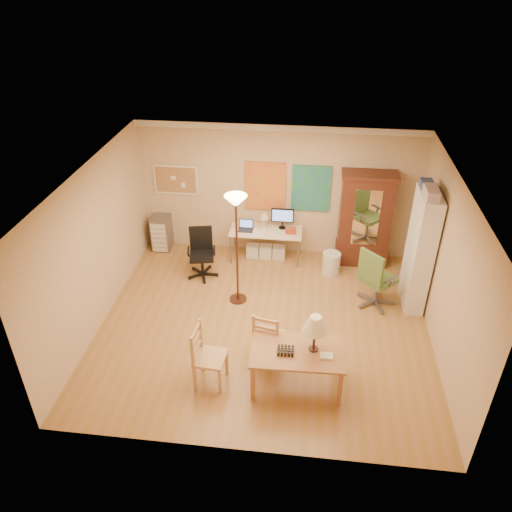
# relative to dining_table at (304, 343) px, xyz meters

# --- Properties ---
(floor) EXTENTS (5.50, 5.50, 0.00)m
(floor) POSITION_rel_dining_table_xyz_m (-0.69, 1.27, -0.79)
(floor) COLOR olive
(floor) RESTS_ON ground
(crown_molding) EXTENTS (5.50, 0.08, 0.12)m
(crown_molding) POSITION_rel_dining_table_xyz_m (-0.69, 3.73, 1.85)
(crown_molding) COLOR white
(crown_molding) RESTS_ON floor
(corkboard) EXTENTS (0.90, 0.04, 0.62)m
(corkboard) POSITION_rel_dining_table_xyz_m (-2.74, 3.74, 0.71)
(corkboard) COLOR tan
(corkboard) RESTS_ON floor
(art_panel_left) EXTENTS (0.80, 0.04, 1.00)m
(art_panel_left) POSITION_rel_dining_table_xyz_m (-0.94, 3.74, 0.66)
(art_panel_left) COLOR gold
(art_panel_left) RESTS_ON floor
(art_panel_right) EXTENTS (0.75, 0.04, 0.95)m
(art_panel_right) POSITION_rel_dining_table_xyz_m (-0.04, 3.74, 0.66)
(art_panel_right) COLOR teal
(art_panel_right) RESTS_ON floor
(dining_table) EXTENTS (1.34, 0.83, 1.24)m
(dining_table) POSITION_rel_dining_table_xyz_m (0.00, 0.00, 0.00)
(dining_table) COLOR brown
(dining_table) RESTS_ON floor
(ladder_chair_back) EXTENTS (0.50, 0.48, 0.91)m
(ladder_chair_back) POSITION_rel_dining_table_xyz_m (-0.54, 0.47, -0.36)
(ladder_chair_back) COLOR #B27C51
(ladder_chair_back) RESTS_ON floor
(ladder_chair_left) EXTENTS (0.47, 0.49, 0.98)m
(ladder_chair_left) POSITION_rel_dining_table_xyz_m (-1.35, -0.10, -0.33)
(ladder_chair_left) COLOR #B27C51
(ladder_chair_left) RESTS_ON floor
(torchiere_lamp) EXTENTS (0.38, 0.38, 2.08)m
(torchiere_lamp) POSITION_rel_dining_table_xyz_m (-1.23, 1.92, 0.88)
(torchiere_lamp) COLOR #44271B
(torchiere_lamp) RESTS_ON floor
(computer_desk) EXTENTS (1.44, 0.63, 1.09)m
(computer_desk) POSITION_rel_dining_table_xyz_m (-0.85, 3.43, -0.39)
(computer_desk) COLOR beige
(computer_desk) RESTS_ON floor
(office_chair_black) EXTENTS (0.60, 0.60, 0.98)m
(office_chair_black) POSITION_rel_dining_table_xyz_m (-2.04, 2.65, -0.52)
(office_chair_black) COLOR black
(office_chair_black) RESTS_ON floor
(office_chair_green) EXTENTS (0.74, 0.74, 1.15)m
(office_chair_green) POSITION_rel_dining_table_xyz_m (1.19, 2.08, -0.48)
(office_chair_green) COLOR slate
(office_chair_green) RESTS_ON floor
(drawer_cart) EXTENTS (0.37, 0.44, 0.73)m
(drawer_cart) POSITION_rel_dining_table_xyz_m (-3.09, 3.55, -0.42)
(drawer_cart) COLOR slate
(drawer_cart) RESTS_ON floor
(armoire) EXTENTS (1.04, 0.50, 1.92)m
(armoire) POSITION_rel_dining_table_xyz_m (1.04, 3.51, 0.05)
(armoire) COLOR #3B1A10
(armoire) RESTS_ON floor
(bookshelf) EXTENTS (0.32, 0.86, 2.15)m
(bookshelf) POSITION_rel_dining_table_xyz_m (1.86, 2.23, 0.28)
(bookshelf) COLOR white
(bookshelf) RESTS_ON floor
(wastebin) EXTENTS (0.35, 0.35, 0.44)m
(wastebin) POSITION_rel_dining_table_xyz_m (0.44, 3.02, -0.57)
(wastebin) COLOR silver
(wastebin) RESTS_ON floor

